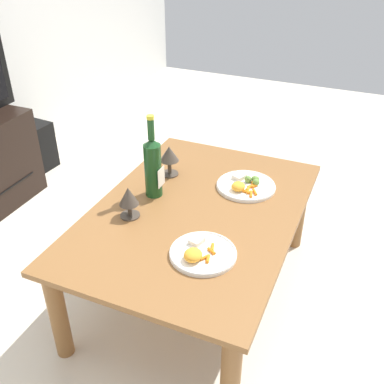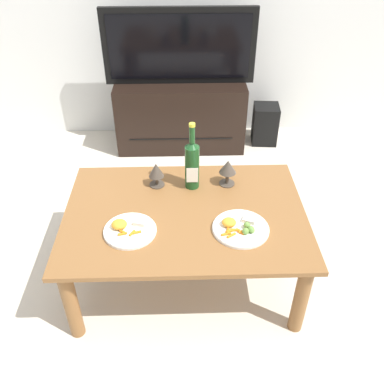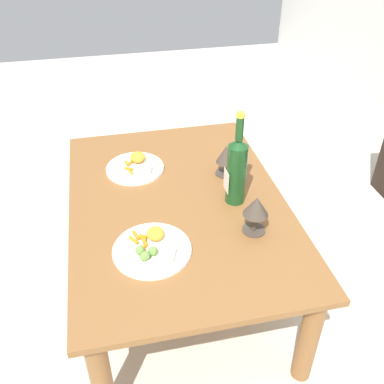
{
  "view_description": "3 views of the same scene",
  "coord_description": "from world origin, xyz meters",
  "px_view_note": "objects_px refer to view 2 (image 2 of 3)",
  "views": [
    {
      "loc": [
        -1.47,
        -0.62,
        1.55
      ],
      "look_at": [
        -0.01,
        0.01,
        0.56
      ],
      "focal_mm": 42.45,
      "sensor_mm": 36.0,
      "label": 1
    },
    {
      "loc": [
        -0.01,
        -1.61,
        1.8
      ],
      "look_at": [
        0.04,
        0.06,
        0.54
      ],
      "focal_mm": 39.12,
      "sensor_mm": 36.0,
      "label": 2
    },
    {
      "loc": [
        1.36,
        -0.24,
        1.51
      ],
      "look_at": [
        0.03,
        0.05,
        0.52
      ],
      "focal_mm": 41.17,
      "sensor_mm": 36.0,
      "label": 3
    }
  ],
  "objects_px": {
    "dining_table": "(185,223)",
    "wine_bottle": "(192,163)",
    "tv_screen": "(179,47)",
    "goblet_left": "(156,171)",
    "floor_speaker": "(265,124)",
    "tv_stand": "(181,115)",
    "dinner_plate_left": "(129,229)",
    "dinner_plate_right": "(240,228)",
    "goblet_right": "(228,168)"
  },
  "relations": [
    {
      "from": "dining_table",
      "to": "wine_bottle",
      "type": "height_order",
      "value": "wine_bottle"
    },
    {
      "from": "tv_screen",
      "to": "goblet_left",
      "type": "xyz_separation_m",
      "value": [
        -0.13,
        -1.23,
        -0.26
      ]
    },
    {
      "from": "floor_speaker",
      "to": "wine_bottle",
      "type": "xyz_separation_m",
      "value": [
        -0.65,
        -1.27,
        0.45
      ]
    },
    {
      "from": "tv_screen",
      "to": "floor_speaker",
      "type": "distance_m",
      "value": 0.96
    },
    {
      "from": "floor_speaker",
      "to": "wine_bottle",
      "type": "distance_m",
      "value": 1.49
    },
    {
      "from": "tv_stand",
      "to": "wine_bottle",
      "type": "height_order",
      "value": "wine_bottle"
    },
    {
      "from": "tv_screen",
      "to": "floor_speaker",
      "type": "height_order",
      "value": "tv_screen"
    },
    {
      "from": "wine_bottle",
      "to": "dinner_plate_left",
      "type": "xyz_separation_m",
      "value": [
        -0.31,
        -0.36,
        -0.14
      ]
    },
    {
      "from": "dining_table",
      "to": "dinner_plate_right",
      "type": "relative_size",
      "value": 4.45
    },
    {
      "from": "tv_screen",
      "to": "goblet_right",
      "type": "bearing_deg",
      "value": -78.66
    },
    {
      "from": "tv_stand",
      "to": "dinner_plate_right",
      "type": "xyz_separation_m",
      "value": [
        0.27,
        -1.61,
        0.21
      ]
    },
    {
      "from": "tv_screen",
      "to": "dinner_plate_left",
      "type": "bearing_deg",
      "value": -98.95
    },
    {
      "from": "goblet_left",
      "to": "dinner_plate_left",
      "type": "height_order",
      "value": "goblet_left"
    },
    {
      "from": "goblet_right",
      "to": "dinner_plate_left",
      "type": "distance_m",
      "value": 0.63
    },
    {
      "from": "tv_stand",
      "to": "goblet_left",
      "type": "xyz_separation_m",
      "value": [
        -0.13,
        -1.23,
        0.28
      ]
    },
    {
      "from": "dining_table",
      "to": "goblet_right",
      "type": "bearing_deg",
      "value": 45.51
    },
    {
      "from": "tv_stand",
      "to": "goblet_right",
      "type": "distance_m",
      "value": 1.29
    },
    {
      "from": "wine_bottle",
      "to": "goblet_right",
      "type": "bearing_deg",
      "value": 4.43
    },
    {
      "from": "goblet_left",
      "to": "wine_bottle",
      "type": "bearing_deg",
      "value": -4.43
    },
    {
      "from": "tv_stand",
      "to": "dinner_plate_left",
      "type": "height_order",
      "value": "tv_stand"
    },
    {
      "from": "dining_table",
      "to": "dinner_plate_right",
      "type": "xyz_separation_m",
      "value": [
        0.26,
        -0.14,
        0.08
      ]
    },
    {
      "from": "dining_table",
      "to": "goblet_left",
      "type": "xyz_separation_m",
      "value": [
        -0.15,
        0.24,
        0.16
      ]
    },
    {
      "from": "tv_screen",
      "to": "floor_speaker",
      "type": "bearing_deg",
      "value": 1.94
    },
    {
      "from": "goblet_right",
      "to": "tv_screen",
      "type": "bearing_deg",
      "value": 101.34
    },
    {
      "from": "goblet_right",
      "to": "dinner_plate_right",
      "type": "bearing_deg",
      "value": -85.83
    },
    {
      "from": "goblet_left",
      "to": "dining_table",
      "type": "bearing_deg",
      "value": -57.88
    },
    {
      "from": "tv_stand",
      "to": "floor_speaker",
      "type": "xyz_separation_m",
      "value": [
        0.7,
        0.02,
        -0.11
      ]
    },
    {
      "from": "wine_bottle",
      "to": "goblet_right",
      "type": "xyz_separation_m",
      "value": [
        0.19,
        0.01,
        -0.05
      ]
    },
    {
      "from": "floor_speaker",
      "to": "tv_stand",
      "type": "bearing_deg",
      "value": -173.51
    },
    {
      "from": "tv_stand",
      "to": "dinner_plate_right",
      "type": "bearing_deg",
      "value": -80.32
    },
    {
      "from": "tv_stand",
      "to": "tv_screen",
      "type": "relative_size",
      "value": 0.9
    },
    {
      "from": "dining_table",
      "to": "dinner_plate_left",
      "type": "height_order",
      "value": "dinner_plate_left"
    },
    {
      "from": "floor_speaker",
      "to": "dinner_plate_left",
      "type": "distance_m",
      "value": 1.91
    },
    {
      "from": "dinner_plate_right",
      "to": "dining_table",
      "type": "bearing_deg",
      "value": 152.16
    },
    {
      "from": "tv_stand",
      "to": "dinner_plate_right",
      "type": "height_order",
      "value": "tv_stand"
    },
    {
      "from": "dinner_plate_left",
      "to": "floor_speaker",
      "type": "bearing_deg",
      "value": 59.59
    },
    {
      "from": "goblet_left",
      "to": "goblet_right",
      "type": "xyz_separation_m",
      "value": [
        0.38,
        0.0,
        0.01
      ]
    },
    {
      "from": "tv_stand",
      "to": "dinner_plate_left",
      "type": "bearing_deg",
      "value": -98.94
    },
    {
      "from": "goblet_right",
      "to": "goblet_left",
      "type": "bearing_deg",
      "value": -180.0
    },
    {
      "from": "wine_bottle",
      "to": "dinner_plate_right",
      "type": "relative_size",
      "value": 1.4
    },
    {
      "from": "dining_table",
      "to": "wine_bottle",
      "type": "distance_m",
      "value": 0.32
    },
    {
      "from": "goblet_right",
      "to": "dinner_plate_right",
      "type": "xyz_separation_m",
      "value": [
        0.03,
        -0.37,
        -0.09
      ]
    },
    {
      "from": "floor_speaker",
      "to": "goblet_right",
      "type": "bearing_deg",
      "value": -105.18
    },
    {
      "from": "goblet_left",
      "to": "dinner_plate_left",
      "type": "relative_size",
      "value": 0.55
    },
    {
      "from": "tv_screen",
      "to": "goblet_left",
      "type": "height_order",
      "value": "tv_screen"
    },
    {
      "from": "tv_screen",
      "to": "dinner_plate_right",
      "type": "height_order",
      "value": "tv_screen"
    },
    {
      "from": "floor_speaker",
      "to": "dinner_plate_right",
      "type": "relative_size",
      "value": 1.2
    },
    {
      "from": "dining_table",
      "to": "tv_stand",
      "type": "distance_m",
      "value": 1.48
    },
    {
      "from": "tv_stand",
      "to": "goblet_left",
      "type": "relative_size",
      "value": 7.35
    },
    {
      "from": "tv_stand",
      "to": "goblet_right",
      "type": "xyz_separation_m",
      "value": [
        0.25,
        -1.23,
        0.3
      ]
    }
  ]
}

